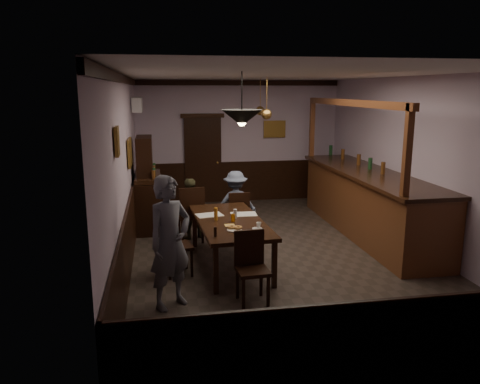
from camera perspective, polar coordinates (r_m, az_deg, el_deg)
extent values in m
cube|color=#2D2621|center=(8.17, 4.65, -7.47)|extent=(5.00, 8.00, 0.01)
cube|color=white|center=(7.69, 5.06, 14.10)|extent=(5.00, 8.00, 0.01)
cube|color=#BBA2BC|center=(11.66, -0.16, 6.16)|extent=(5.00, 0.01, 3.00)
cube|color=#BBA2BC|center=(4.15, 19.04, -6.05)|extent=(5.00, 0.01, 3.00)
cube|color=#BBA2BC|center=(7.55, -13.84, 2.39)|extent=(0.01, 8.00, 3.00)
cube|color=#BBA2BC|center=(8.76, 20.90, 3.27)|extent=(0.01, 8.00, 3.00)
cube|color=black|center=(7.41, -1.26, -3.64)|extent=(1.14, 2.26, 0.06)
cube|color=black|center=(6.50, -2.97, -9.47)|extent=(0.07, 0.07, 0.69)
cube|color=black|center=(6.69, 4.20, -8.83)|extent=(0.07, 0.07, 0.69)
cube|color=black|center=(8.41, -5.54, -4.40)|extent=(0.07, 0.07, 0.69)
cube|color=black|center=(8.56, 0.05, -4.04)|extent=(0.07, 0.07, 0.69)
cube|color=black|center=(8.68, -6.07, -2.88)|extent=(0.50, 0.50, 0.05)
cube|color=black|center=(8.41, -5.86, -1.30)|extent=(0.46, 0.09, 0.54)
cube|color=black|center=(8.95, -5.07, -4.08)|extent=(0.04, 0.04, 0.47)
cube|color=black|center=(8.89, -7.42, -4.24)|extent=(0.04, 0.04, 0.47)
cube|color=black|center=(8.61, -4.59, -4.75)|extent=(0.04, 0.04, 0.47)
cube|color=black|center=(8.54, -7.03, -4.93)|extent=(0.04, 0.04, 0.47)
cube|color=black|center=(8.85, -0.27, -2.95)|extent=(0.40, 0.40, 0.05)
cube|color=black|center=(8.61, -0.09, -1.63)|extent=(0.40, 0.04, 0.47)
cube|color=black|center=(9.09, 0.58, -3.99)|extent=(0.04, 0.04, 0.40)
cube|color=black|center=(9.04, -1.42, -4.08)|extent=(0.04, 0.04, 0.40)
cube|color=black|center=(8.78, 0.93, -4.57)|extent=(0.04, 0.04, 0.40)
cube|color=black|center=(8.74, -1.15, -4.67)|extent=(0.04, 0.04, 0.40)
cube|color=black|center=(6.21, 1.55, -9.61)|extent=(0.44, 0.44, 0.05)
cube|color=black|center=(6.28, 1.11, -6.77)|extent=(0.41, 0.07, 0.49)
cube|color=black|center=(6.11, 0.42, -12.30)|extent=(0.04, 0.04, 0.42)
cube|color=black|center=(6.20, 3.46, -11.98)|extent=(0.04, 0.04, 0.42)
cube|color=black|center=(6.41, -0.32, -11.10)|extent=(0.04, 0.04, 0.42)
cube|color=black|center=(6.49, 2.58, -10.81)|extent=(0.04, 0.04, 0.42)
cube|color=black|center=(7.17, -7.60, -6.59)|extent=(0.48, 0.48, 0.05)
cube|color=black|center=(7.06, -9.14, -4.70)|extent=(0.12, 0.41, 0.49)
cube|color=black|center=(7.14, -5.90, -8.63)|extent=(0.04, 0.04, 0.42)
cube|color=black|center=(7.44, -6.58, -7.75)|extent=(0.04, 0.04, 0.42)
cube|color=black|center=(7.07, -8.56, -8.93)|extent=(0.04, 0.04, 0.42)
cube|color=black|center=(7.37, -9.13, -8.02)|extent=(0.04, 0.04, 0.42)
imported|color=#595A65|center=(6.03, -8.54, -6.10)|extent=(0.75, 0.71, 1.73)
imported|color=#444329|center=(8.85, -6.25, -2.02)|extent=(0.66, 0.57, 1.15)
imported|color=slate|center=(8.99, -0.56, -1.38)|extent=(0.81, 0.47, 1.25)
cube|color=silver|center=(7.68, -3.75, -2.81)|extent=(0.47, 0.38, 0.01)
cube|color=silver|center=(7.71, 0.45, -2.72)|extent=(0.43, 0.32, 0.01)
cube|color=#DAA550|center=(7.10, -1.26, -4.07)|extent=(0.16, 0.16, 0.00)
cylinder|color=white|center=(6.92, 2.10, -4.48)|extent=(0.15, 0.15, 0.01)
imported|color=white|center=(6.96, 2.30, -4.01)|extent=(0.08, 0.08, 0.07)
cylinder|color=white|center=(6.85, -0.70, -4.63)|extent=(0.22, 0.22, 0.01)
torus|color=#C68C47|center=(6.90, -1.06, -4.29)|extent=(0.13, 0.13, 0.04)
torus|color=#C68C47|center=(6.87, -0.25, -4.35)|extent=(0.13, 0.13, 0.04)
cylinder|color=orange|center=(7.29, -0.86, -3.16)|extent=(0.07, 0.07, 0.12)
cylinder|color=#BF721E|center=(7.36, -2.96, -2.70)|extent=(0.06, 0.06, 0.20)
cylinder|color=silver|center=(7.46, -0.60, -2.68)|extent=(0.06, 0.06, 0.15)
cylinder|color=black|center=(6.57, -3.02, -4.84)|extent=(0.04, 0.04, 0.14)
cube|color=black|center=(9.67, -11.03, -1.37)|extent=(0.50, 1.41, 1.00)
cube|color=black|center=(9.56, -11.17, 1.85)|extent=(0.48, 1.36, 0.08)
cube|color=black|center=(9.49, -11.57, 4.22)|extent=(0.30, 0.90, 0.80)
cube|color=#552D16|center=(9.41, 15.33, -1.42)|extent=(0.97, 4.51, 1.18)
cube|color=black|center=(9.28, 15.43, 2.25)|extent=(1.07, 4.62, 0.06)
cube|color=#552D16|center=(8.98, 13.51, 10.51)|extent=(0.10, 4.40, 0.12)
cube|color=#552D16|center=(7.11, 20.08, 4.48)|extent=(0.10, 0.10, 1.40)
cube|color=#552D16|center=(11.02, 8.92, 7.63)|extent=(0.10, 0.10, 1.40)
cube|color=black|center=(11.56, -4.53, 3.82)|extent=(0.90, 0.06, 2.10)
cube|color=white|center=(10.34, -12.42, 10.36)|extent=(0.20, 0.85, 0.30)
cube|color=olive|center=(5.88, -14.77, 5.99)|extent=(0.04, 0.28, 0.36)
cube|color=olive|center=(8.31, -13.29, 4.70)|extent=(0.04, 0.62, 0.48)
cube|color=olive|center=(11.78, 4.23, 7.66)|extent=(0.55, 0.04, 0.42)
cylinder|color=black|center=(6.34, 0.23, 11.77)|extent=(0.02, 0.02, 0.61)
cone|color=black|center=(6.35, 0.23, 9.03)|extent=(0.56, 0.56, 0.22)
sphere|color=#FFD88C|center=(6.35, 0.23, 8.58)|extent=(0.12, 0.12, 0.12)
cylinder|color=#BF8C3F|center=(9.09, 3.29, 11.65)|extent=(0.02, 0.02, 0.70)
cone|color=#BF8C3F|center=(9.10, 3.26, 9.44)|extent=(0.20, 0.20, 0.22)
sphere|color=#FFD88C|center=(9.10, 3.26, 9.13)|extent=(0.12, 0.12, 0.12)
cylinder|color=#BF8C3F|center=(10.59, 2.49, 11.76)|extent=(0.02, 0.02, 0.70)
cone|color=#BF8C3F|center=(10.60, 2.47, 9.87)|extent=(0.20, 0.20, 0.22)
sphere|color=#FFD88C|center=(10.60, 2.47, 9.60)|extent=(0.12, 0.12, 0.12)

